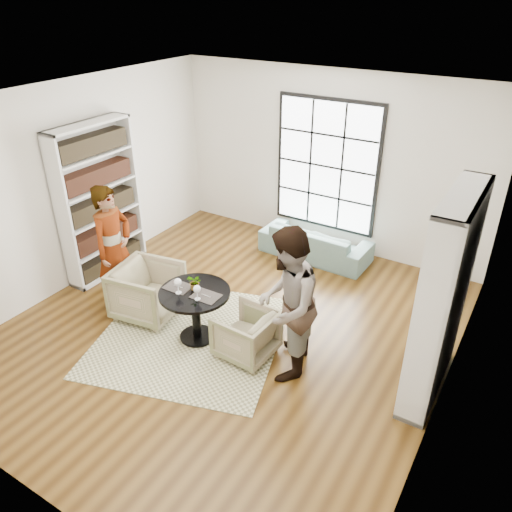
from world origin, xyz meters
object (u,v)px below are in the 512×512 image
Objects in this scene: armchair_right at (246,334)px; wine_glass_left at (178,283)px; flower_centerpiece at (195,282)px; pedestal_table at (195,305)px; person_right at (287,305)px; armchair_left at (148,291)px; person_left at (114,248)px; sofa at (315,242)px; wine_glass_right at (197,289)px.

armchair_right is 3.23× the size of wine_glass_left.
pedestal_table is at bearing -67.49° from flower_centerpiece.
person_right is 1.44m from wine_glass_left.
pedestal_table is at bearing -103.72° from person_right.
wine_glass_left reaches higher than armchair_left.
person_left is 8.78× the size of flower_centerpiece.
person_right is at bearing -99.33° from armchair_left.
flower_centerpiece reaches higher than armchair_right.
sofa is 3.07m from wine_glass_left.
sofa is 2.99m from person_right.
flower_centerpiece reaches higher than pedestal_table.
wine_glass_left reaches higher than sofa.
person_left reaches higher than flower_centerpiece.
armchair_left is at bearing 174.90° from pedestal_table.
wine_glass_right is (-0.22, -2.95, 0.60)m from sofa.
sofa is at bearing -169.12° from armchair_right.
person_right reaches higher than pedestal_table.
pedestal_table is 1.33× the size of armchair_right.
person_left is at bearing 170.83° from wine_glass_left.
wine_glass_right is (-1.13, -0.18, -0.07)m from person_right.
person_left is at bearing 58.36° from sofa.
armchair_left is at bearing 67.09° from sofa.
person_left is 1.43m from flower_centerpiece.
wine_glass_left is at bearing -102.95° from person_left.
pedestal_table is 4.30× the size of wine_glass_left.
armchair_right is at bearing 5.05° from pedestal_table.
wine_glass_left is 0.22m from flower_centerpiece.
flower_centerpiece is (-0.38, -2.78, 0.56)m from sofa.
sofa is 8.76× the size of wine_glass_left.
person_left reaches higher than armchair_right.
flower_centerpiece reaches higher than sofa.
armchair_left reaches higher than armchair_right.
wine_glass_right reaches higher than armchair_left.
person_left reaches higher than armchair_left.
pedestal_table is 0.49× the size of sofa.
wine_glass_right is at bearing -97.42° from person_right.
armchair_right is 0.83m from wine_glass_right.
armchair_right is (1.62, -0.02, -0.07)m from armchair_left.
wine_glass_left reaches higher than wine_glass_right.
person_left is 2.72m from person_right.
wine_glass_left is at bearing -114.54° from armchair_left.
sofa is 2.86m from flower_centerpiece.
armchair_right is at bearing -99.47° from armchair_left.
armchair_left is at bearing 164.37° from wine_glass_left.
person_right is (0.91, -2.77, 0.67)m from sofa.
pedestal_table is 4.38× the size of flower_centerpiece.
armchair_left is 0.76m from person_left.
person_right is (2.72, -0.02, 0.03)m from person_left.
armchair_left is at bearing 177.96° from flower_centerpiece.
pedestal_table is 0.31m from flower_centerpiece.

